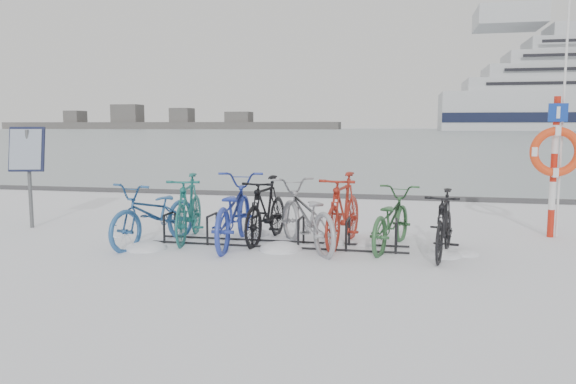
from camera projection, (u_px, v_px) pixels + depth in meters
ground at (278, 245)px, 8.72m from camera, size 900.00×900.00×0.00m
ice_sheet at (401, 132)px, 159.26m from camera, size 400.00×298.00×0.02m
quay_edge at (330, 196)px, 14.45m from camera, size 400.00×0.25×0.10m
bike_rack at (278, 234)px, 8.70m from camera, size 4.00×0.48×0.46m
info_board at (27, 155)px, 10.05m from camera, size 0.65×0.38×1.83m
lifebuoy_station at (556, 152)px, 9.13m from camera, size 0.81×0.23×4.22m
shoreline at (160, 124)px, 286.15m from camera, size 180.00×12.00×9.50m
bike_0 at (155, 211)px, 8.80m from camera, size 1.18×2.07×1.03m
bike_1 at (189, 206)px, 9.10m from camera, size 0.82×1.90×1.11m
bike_2 at (233, 209)px, 8.74m from camera, size 0.91×2.20×1.13m
bike_3 at (266, 208)px, 9.01m from camera, size 0.70×1.84×1.08m
bike_4 at (306, 213)px, 8.48m from camera, size 1.69×2.09×1.07m
bike_5 at (343, 208)px, 8.68m from camera, size 0.82×1.99×1.16m
bike_6 at (391, 217)px, 8.49m from camera, size 1.05×1.92×0.95m
bike_7 at (444, 222)px, 7.95m from camera, size 0.74×1.69×0.98m
snow_drifts at (278, 247)px, 8.58m from camera, size 5.97×1.99×0.23m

